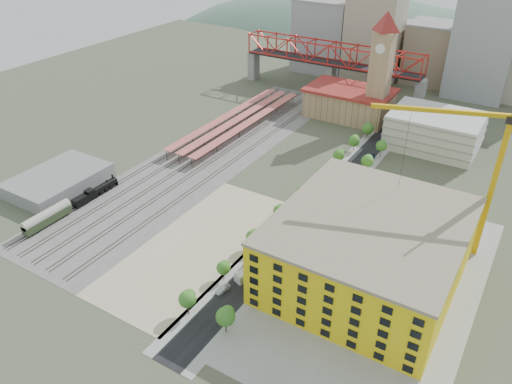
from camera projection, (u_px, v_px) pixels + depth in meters
The scene contains 33 objects.
ground at pixel (266, 200), 165.94m from camera, with size 400.00×400.00×0.00m, color #474C38.
ballast_strip at pixel (210, 154), 194.84m from camera, with size 36.00×165.00×0.06m, color #605E59.
dirt_lot at pixel (200, 245), 144.71m from camera, with size 28.00×67.00×0.06m, color tan.
street_asphalt at pixel (329, 193), 169.71m from camera, with size 12.00×170.00×0.06m, color black.
sidewalk_west at pixel (315, 189), 172.18m from camera, with size 3.00×170.00×0.04m, color gray.
sidewalk_east at pixel (344, 198), 167.25m from camera, with size 3.00×170.00×0.04m, color gray.
construction_pad at pixel (375, 281), 131.15m from camera, with size 50.00×90.00×0.06m, color gray.
rail_tracks at pixel (206, 153), 195.58m from camera, with size 26.56×160.00×0.18m.
platform_canopies at pixel (238, 119), 215.12m from camera, with size 16.00×80.00×4.12m.
station_hall at pixel (349, 102), 224.64m from camera, with size 38.00×24.00×13.10m.
clock_tower at pixel (382, 59), 205.99m from camera, with size 12.00×12.00×52.00m.
parking_garage at pixel (434, 131), 197.33m from camera, with size 34.00×26.00×14.00m, color silver.
truss_bridge at pixel (332, 57), 244.11m from camera, with size 94.00×9.60×25.60m.
construction_building at pixel (368, 249), 127.66m from camera, with size 44.60×50.60×18.80m.
warehouse at pixel (58, 180), 172.32m from camera, with size 22.00×32.00×5.00m, color gray.
street_trees at pixel (316, 207), 162.42m from camera, with size 15.40×124.40×8.00m.
skyline at pixel (421, 41), 254.78m from camera, with size 133.00×46.00×60.00m.
distant_hills at pixel (491, 151), 376.56m from camera, with size 647.00×264.00×227.00m.
locomotive at pixel (97, 191), 167.35m from camera, with size 2.55×19.70×4.93m.
coach at pixel (47, 217), 152.25m from camera, with size 2.83×16.42×5.15m.
tower_crane at pixel (487, 158), 126.80m from camera, with size 43.49×16.42×48.55m.
site_trailer_a at pixel (252, 272), 132.52m from camera, with size 2.61×9.93×2.72m, color silver.
site_trailer_b at pixel (259, 264), 135.22m from camera, with size 2.46×9.35×2.56m, color silver.
site_trailer_c at pixel (276, 246), 142.08m from camera, with size 2.75×10.44×2.86m, color silver.
site_trailer_d at pixel (309, 212), 157.69m from camera, with size 2.37×8.99×2.46m, color silver.
car_0 at pixel (245, 266), 135.38m from camera, with size 1.82×4.51×1.54m, color #BEBEBE.
car_1 at pixel (223, 289), 127.59m from camera, with size 1.57×4.49×1.48m, color #A5A5AA.
car_2 at pixel (302, 209), 159.95m from camera, with size 2.56×5.55×1.54m, color black.
car_3 at pixel (331, 179), 176.54m from camera, with size 1.96×4.83×1.40m, color navy.
car_4 at pixel (253, 287), 128.37m from camera, with size 1.70×4.23×1.44m, color silver.
car_5 at pixel (278, 259), 138.02m from camera, with size 1.69×4.86×1.60m, color gray.
car_6 at pixel (322, 211), 158.78m from camera, with size 2.62×5.68×1.58m, color black.
car_7 at pixel (370, 158), 190.76m from camera, with size 2.04×5.01×1.45m, color navy.
Camera 1 is at (70.68, -121.84, 87.83)m, focal length 35.00 mm.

